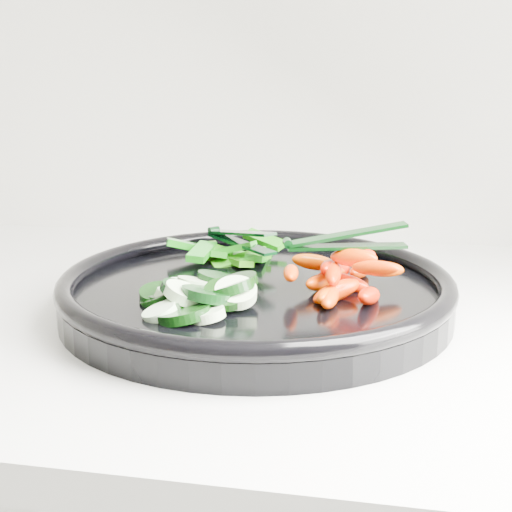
# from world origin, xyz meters

# --- Properties ---
(veggie_tray) EXTENTS (0.40, 0.40, 0.04)m
(veggie_tray) POSITION_xyz_m (0.14, 1.69, 0.95)
(veggie_tray) COLOR black
(veggie_tray) RESTS_ON counter
(cucumber_pile) EXTENTS (0.12, 0.13, 0.04)m
(cucumber_pile) POSITION_xyz_m (0.09, 1.62, 0.96)
(cucumber_pile) COLOR black
(cucumber_pile) RESTS_ON veggie_tray
(carrot_pile) EXTENTS (0.12, 0.14, 0.05)m
(carrot_pile) POSITION_xyz_m (0.22, 1.68, 0.97)
(carrot_pile) COLOR #DC3C00
(carrot_pile) RESTS_ON veggie_tray
(pepper_pile) EXTENTS (0.13, 0.12, 0.03)m
(pepper_pile) POSITION_xyz_m (0.09, 1.78, 0.96)
(pepper_pile) COLOR #096510
(pepper_pile) RESTS_ON veggie_tray
(tong_carrot) EXTENTS (0.11, 0.05, 0.02)m
(tong_carrot) POSITION_xyz_m (0.22, 1.68, 1.00)
(tong_carrot) COLOR black
(tong_carrot) RESTS_ON carrot_pile
(tong_pepper) EXTENTS (0.09, 0.09, 0.02)m
(tong_pepper) POSITION_xyz_m (0.10, 1.78, 0.98)
(tong_pepper) COLOR black
(tong_pepper) RESTS_ON pepper_pile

